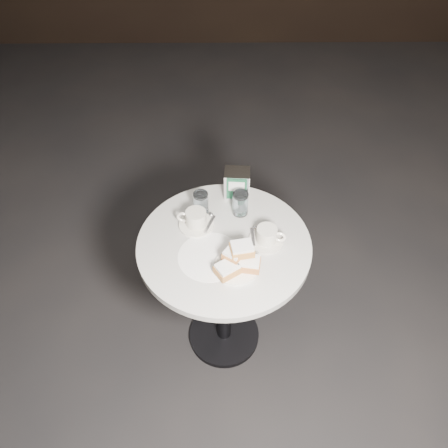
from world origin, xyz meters
The scene contains 9 objects.
ground centered at (0.00, 0.00, 0.00)m, with size 7.00×7.00×0.00m, color black.
cafe_table centered at (0.00, 0.00, 0.55)m, with size 0.70×0.70×0.74m.
sugar_spill centered at (-0.06, -0.07, 0.75)m, with size 0.25×0.25×0.00m, color white.
beignet_plate centered at (0.05, -0.13, 0.79)m, with size 0.21×0.21×0.11m.
coffee_cup_left centered at (-0.11, 0.10, 0.78)m, with size 0.16×0.16×0.08m.
coffee_cup_right centered at (0.17, 0.00, 0.78)m, with size 0.17×0.17×0.07m.
water_glass_left centered at (-0.10, 0.18, 0.79)m, with size 0.08×0.08×0.10m.
water_glass_right centered at (0.07, 0.17, 0.80)m, with size 0.08×0.08×0.11m.
napkin_dispenser centered at (0.06, 0.28, 0.81)m, with size 0.11×0.10×0.13m.
Camera 1 is at (-0.01, -1.15, 2.06)m, focal length 35.00 mm.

